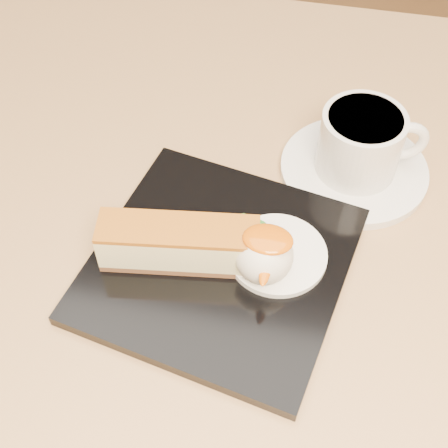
% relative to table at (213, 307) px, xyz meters
% --- Properties ---
extents(table, '(0.80, 0.80, 0.72)m').
position_rel_table_xyz_m(table, '(0.00, 0.00, 0.00)').
color(table, black).
rests_on(table, ground).
extents(dessert_plate, '(0.26, 0.26, 0.01)m').
position_rel_table_xyz_m(dessert_plate, '(0.02, -0.05, 0.16)').
color(dessert_plate, black).
rests_on(dessert_plate, table).
extents(cheesecake, '(0.14, 0.06, 0.04)m').
position_rel_table_xyz_m(cheesecake, '(-0.02, -0.05, 0.19)').
color(cheesecake, brown).
rests_on(cheesecake, dessert_plate).
extents(cream_smear, '(0.09, 0.09, 0.01)m').
position_rel_table_xyz_m(cream_smear, '(0.07, -0.03, 0.17)').
color(cream_smear, white).
rests_on(cream_smear, dessert_plate).
extents(ice_cream_scoop, '(0.05, 0.05, 0.05)m').
position_rel_table_xyz_m(ice_cream_scoop, '(0.06, -0.05, 0.19)').
color(ice_cream_scoop, white).
rests_on(ice_cream_scoop, cream_smear).
extents(mango_sauce, '(0.04, 0.03, 0.01)m').
position_rel_table_xyz_m(mango_sauce, '(0.06, -0.05, 0.21)').
color(mango_sauce, '#D95E06').
rests_on(mango_sauce, ice_cream_scoop).
extents(mint_sprig, '(0.04, 0.03, 0.00)m').
position_rel_table_xyz_m(mint_sprig, '(0.04, -0.01, 0.17)').
color(mint_sprig, '#33812A').
rests_on(mint_sprig, cream_smear).
extents(saucer, '(0.15, 0.15, 0.01)m').
position_rel_table_xyz_m(saucer, '(0.13, 0.10, 0.16)').
color(saucer, white).
rests_on(saucer, table).
extents(coffee_cup, '(0.11, 0.08, 0.07)m').
position_rel_table_xyz_m(coffee_cup, '(0.13, 0.10, 0.20)').
color(coffee_cup, white).
rests_on(coffee_cup, saucer).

